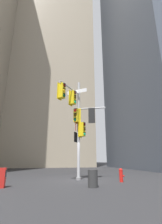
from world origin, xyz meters
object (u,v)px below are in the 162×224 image
signal_pole_assembly (78,116)px  fire_hydrant (121,175)px  newspaper_box (1,178)px  trash_bin (93,178)px

signal_pole_assembly → fire_hydrant: size_ratio=8.96×
signal_pole_assembly → newspaper_box: bearing=-156.8°
trash_bin → signal_pole_assembly: bearing=95.0°
signal_pole_assembly → trash_bin: 4.78m
signal_pole_assembly → fire_hydrant: (2.53, -1.13, -3.94)m
newspaper_box → trash_bin: bearing=-10.9°
newspaper_box → trash_bin: 4.58m
newspaper_box → fire_hydrant: bearing=5.8°
trash_bin → newspaper_box: bearing=169.1°
signal_pole_assembly → fire_hydrant: signal_pole_assembly is taller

